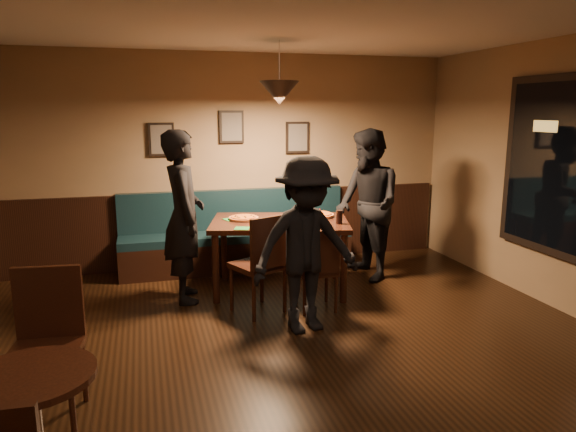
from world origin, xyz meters
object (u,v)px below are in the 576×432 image
object	(u,v)px
chair_near_left	(258,263)
chair_near_right	(316,268)
diner_right	(368,205)
cafe_chair_far	(44,349)
dining_table	(280,256)
soda_glass	(339,217)
diner_front	(306,246)
booth_bench	(237,232)
diner_left	(184,217)
tabasco_bottle	(320,214)

from	to	relation	value
chair_near_left	chair_near_right	size ratio (longest dim) A/B	1.18
diner_right	cafe_chair_far	size ratio (longest dim) A/B	1.81
cafe_chair_far	chair_near_right	bearing A→B (deg)	-143.10
dining_table	soda_glass	world-z (taller)	soda_glass
diner_front	soda_glass	bearing A→B (deg)	42.84
booth_bench	diner_front	world-z (taller)	diner_front
dining_table	diner_right	world-z (taller)	diner_right
diner_left	soda_glass	xyz separation A→B (m)	(1.67, -0.33, -0.03)
booth_bench	tabasco_bottle	bearing A→B (deg)	-52.13
booth_bench	chair_near_left	bearing A→B (deg)	-92.20
tabasco_bottle	booth_bench	bearing A→B (deg)	127.87
dining_table	cafe_chair_far	world-z (taller)	cafe_chair_far
diner_right	diner_front	xyz separation A→B (m)	(-1.20, -1.31, -0.10)
diner_right	diner_left	bearing A→B (deg)	-90.12
diner_left	tabasco_bottle	world-z (taller)	diner_left
chair_near_left	cafe_chair_far	bearing A→B (deg)	-163.64
chair_near_right	diner_right	size ratio (longest dim) A/B	0.48
booth_bench	diner_right	size ratio (longest dim) A/B	1.62
tabasco_bottle	soda_glass	bearing A→B (deg)	-64.97
chair_near_right	diner_left	world-z (taller)	diner_left
booth_bench	tabasco_bottle	xyz separation A→B (m)	(0.79, -1.02, 0.39)
diner_right	cafe_chair_far	distance (m)	4.04
dining_table	diner_right	bearing A→B (deg)	22.22
chair_near_right	booth_bench	bearing A→B (deg)	110.88
diner_front	diner_left	bearing A→B (deg)	122.58
diner_right	cafe_chair_far	xyz separation A→B (m)	(-3.32, -2.27, -0.42)
diner_front	dining_table	bearing A→B (deg)	78.42
chair_near_left	tabasco_bottle	xyz separation A→B (m)	(0.85, 0.53, 0.37)
chair_near_left	diner_front	bearing A→B (deg)	-83.86
chair_near_left	cafe_chair_far	size ratio (longest dim) A/B	1.02
booth_bench	diner_front	size ratio (longest dim) A/B	1.81
booth_bench	soda_glass	world-z (taller)	booth_bench
diner_front	cafe_chair_far	world-z (taller)	diner_front
cafe_chair_far	dining_table	bearing A→B (deg)	-129.99
chair_near_left	diner_left	size ratio (longest dim) A/B	0.56
dining_table	cafe_chair_far	size ratio (longest dim) A/B	1.51
diner_front	soda_glass	distance (m)	1.05
chair_near_right	soda_glass	bearing A→B (deg)	44.26
diner_front	diner_right	bearing A→B (deg)	38.32
diner_front	tabasco_bottle	bearing A→B (deg)	55.99
booth_bench	chair_near_right	size ratio (longest dim) A/B	3.39
tabasco_bottle	diner_right	bearing A→B (deg)	16.60
booth_bench	chair_near_right	distance (m)	1.72
tabasco_bottle	diner_left	bearing A→B (deg)	178.20
cafe_chair_far	soda_glass	bearing A→B (deg)	-141.47
cafe_chair_far	tabasco_bottle	bearing A→B (deg)	-136.19
booth_bench	diner_left	bearing A→B (deg)	-127.69
dining_table	chair_near_right	xyz separation A→B (m)	(0.21, -0.67, 0.03)
chair_near_left	diner_right	world-z (taller)	diner_right
tabasco_bottle	dining_table	bearing A→B (deg)	173.31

